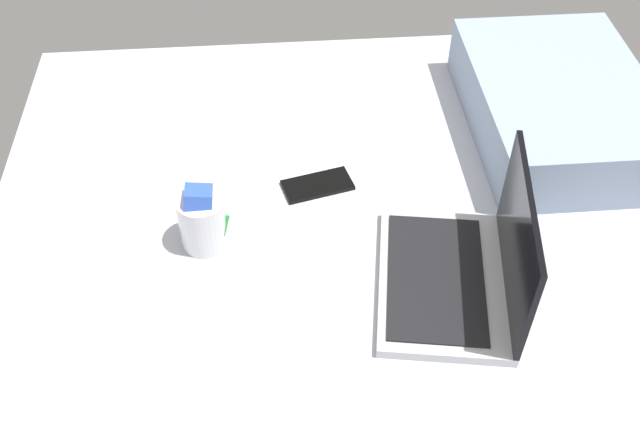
{
  "coord_description": "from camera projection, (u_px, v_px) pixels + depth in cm",
  "views": [
    {
      "loc": [
        74.41,
        -13.55,
        121.44
      ],
      "look_at": [
        -21.94,
        -5.71,
        24.0
      ],
      "focal_mm": 41.63,
      "sensor_mm": 36.0,
      "label": 1
    }
  ],
  "objects": [
    {
      "name": "bed_mattress",
      "position": [
        362.0,
        357.0,
        1.33
      ],
      "size": [
        180.0,
        140.0,
        18.0
      ],
      "primitive_type": "cube",
      "color": "#B7BCC6",
      "rests_on": "ground"
    },
    {
      "name": "pillow",
      "position": [
        557.0,
        105.0,
        1.6
      ],
      "size": [
        52.0,
        36.0,
        13.0
      ],
      "primitive_type": "cube",
      "color": "#8C9EB7",
      "rests_on": "bed_mattress"
    },
    {
      "name": "snack_cup",
      "position": [
        203.0,
        219.0,
        1.36
      ],
      "size": [
        10.32,
        9.76,
        14.14
      ],
      "color": "silver",
      "rests_on": "bed_mattress"
    },
    {
      "name": "laptop",
      "position": [
        463.0,
        270.0,
        1.3
      ],
      "size": [
        36.33,
        28.11,
        23.0
      ],
      "rotation": [
        0.0,
        0.0,
        -0.17
      ],
      "color": "#B7BABC",
      "rests_on": "bed_mattress"
    },
    {
      "name": "cell_phone",
      "position": [
        317.0,
        185.0,
        1.51
      ],
      "size": [
        10.0,
        15.23,
        0.8
      ],
      "primitive_type": "cube",
      "rotation": [
        0.0,
        0.0,
        3.39
      ],
      "color": "black",
      "rests_on": "bed_mattress"
    }
  ]
}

